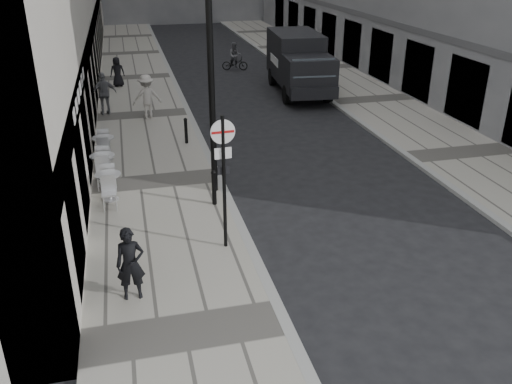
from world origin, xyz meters
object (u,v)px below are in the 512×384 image
cyclist (235,59)px  panel_van (299,60)px  walking_man (130,264)px  lamppost (211,61)px  sign_post (224,165)px

cyclist → panel_van: bearing=-55.9°
walking_man → lamppost: size_ratio=0.23×
lamppost → sign_post: bearing=-95.3°
cyclist → walking_man: bearing=-91.8°
walking_man → lamppost: 6.54m
sign_post → lamppost: bearing=81.7°
sign_post → lamppost: (0.32, 3.43, 1.78)m
lamppost → panel_van: (6.30, 11.33, -2.44)m
sign_post → walking_man: bearing=-147.7°
lamppost → walking_man: bearing=-117.5°
walking_man → sign_post: bearing=35.4°
lamppost → cyclist: bearing=76.3°
walking_man → lamppost: (2.65, 5.08, 3.14)m
walking_man → panel_van: 18.71m
walking_man → panel_van: bearing=61.5°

